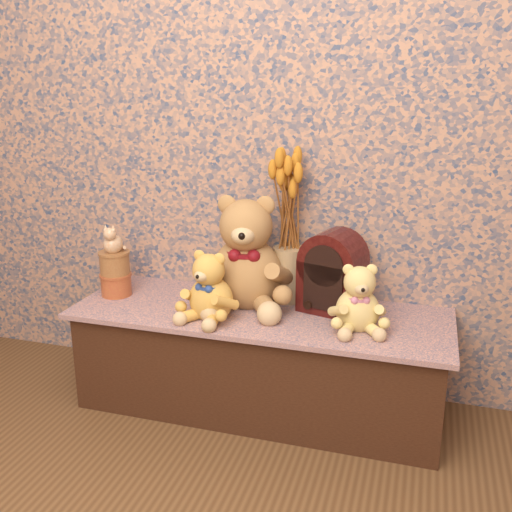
{
  "coord_description": "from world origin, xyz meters",
  "views": [
    {
      "loc": [
        0.6,
        -0.78,
        1.28
      ],
      "look_at": [
        0.0,
        1.2,
        0.66
      ],
      "focal_mm": 40.52,
      "sensor_mm": 36.0,
      "label": 1
    }
  ],
  "objects_px": {
    "teddy_medium": "(211,282)",
    "teddy_small": "(358,294)",
    "biscuit_tin_lower": "(116,284)",
    "cathedral_radio": "(333,271)",
    "cat_figurine": "(113,238)",
    "ceramic_vase": "(289,274)",
    "teddy_large": "(247,246)"
  },
  "relations": [
    {
      "from": "biscuit_tin_lower",
      "to": "cat_figurine",
      "type": "bearing_deg",
      "value": 0.0
    },
    {
      "from": "teddy_small",
      "to": "cat_figurine",
      "type": "xyz_separation_m",
      "value": [
        -1.02,
        0.06,
        0.12
      ]
    },
    {
      "from": "teddy_large",
      "to": "teddy_medium",
      "type": "xyz_separation_m",
      "value": [
        -0.08,
        -0.18,
        -0.1
      ]
    },
    {
      "from": "teddy_small",
      "to": "ceramic_vase",
      "type": "height_order",
      "value": "teddy_small"
    },
    {
      "from": "teddy_large",
      "to": "biscuit_tin_lower",
      "type": "height_order",
      "value": "teddy_large"
    },
    {
      "from": "teddy_medium",
      "to": "cat_figurine",
      "type": "relative_size",
      "value": 2.26
    },
    {
      "from": "teddy_medium",
      "to": "biscuit_tin_lower",
      "type": "distance_m",
      "value": 0.5
    },
    {
      "from": "biscuit_tin_lower",
      "to": "teddy_large",
      "type": "bearing_deg",
      "value": 6.73
    },
    {
      "from": "cathedral_radio",
      "to": "teddy_large",
      "type": "bearing_deg",
      "value": -160.96
    },
    {
      "from": "teddy_large",
      "to": "cathedral_radio",
      "type": "bearing_deg",
      "value": -6.28
    },
    {
      "from": "teddy_large",
      "to": "cat_figurine",
      "type": "height_order",
      "value": "teddy_large"
    },
    {
      "from": "cathedral_radio",
      "to": "biscuit_tin_lower",
      "type": "bearing_deg",
      "value": -159.38
    },
    {
      "from": "cathedral_radio",
      "to": "biscuit_tin_lower",
      "type": "relative_size",
      "value": 2.56
    },
    {
      "from": "teddy_medium",
      "to": "biscuit_tin_lower",
      "type": "height_order",
      "value": "teddy_medium"
    },
    {
      "from": "cat_figurine",
      "to": "biscuit_tin_lower",
      "type": "bearing_deg",
      "value": 0.0
    },
    {
      "from": "teddy_small",
      "to": "ceramic_vase",
      "type": "xyz_separation_m",
      "value": [
        -0.31,
        0.21,
        -0.02
      ]
    },
    {
      "from": "teddy_medium",
      "to": "teddy_small",
      "type": "xyz_separation_m",
      "value": [
        0.55,
        0.06,
        -0.01
      ]
    },
    {
      "from": "biscuit_tin_lower",
      "to": "cathedral_radio",
      "type": "bearing_deg",
      "value": 5.77
    },
    {
      "from": "teddy_small",
      "to": "biscuit_tin_lower",
      "type": "relative_size",
      "value": 2.09
    },
    {
      "from": "teddy_large",
      "to": "teddy_small",
      "type": "relative_size",
      "value": 1.81
    },
    {
      "from": "ceramic_vase",
      "to": "biscuit_tin_lower",
      "type": "relative_size",
      "value": 1.77
    },
    {
      "from": "ceramic_vase",
      "to": "cat_figurine",
      "type": "xyz_separation_m",
      "value": [
        -0.71,
        -0.16,
        0.14
      ]
    },
    {
      "from": "cathedral_radio",
      "to": "cat_figurine",
      "type": "relative_size",
      "value": 2.58
    },
    {
      "from": "teddy_small",
      "to": "cathedral_radio",
      "type": "distance_m",
      "value": 0.19
    },
    {
      "from": "teddy_medium",
      "to": "ceramic_vase",
      "type": "height_order",
      "value": "teddy_medium"
    },
    {
      "from": "teddy_medium",
      "to": "teddy_small",
      "type": "relative_size",
      "value": 1.07
    },
    {
      "from": "teddy_small",
      "to": "biscuit_tin_lower",
      "type": "distance_m",
      "value": 1.03
    },
    {
      "from": "ceramic_vase",
      "to": "biscuit_tin_lower",
      "type": "xyz_separation_m",
      "value": [
        -0.71,
        -0.16,
        -0.07
      ]
    },
    {
      "from": "cat_figurine",
      "to": "teddy_small",
      "type": "bearing_deg",
      "value": -13.39
    },
    {
      "from": "biscuit_tin_lower",
      "to": "cat_figurine",
      "type": "relative_size",
      "value": 1.01
    },
    {
      "from": "ceramic_vase",
      "to": "biscuit_tin_lower",
      "type": "height_order",
      "value": "ceramic_vase"
    },
    {
      "from": "teddy_large",
      "to": "teddy_medium",
      "type": "distance_m",
      "value": 0.22
    }
  ]
}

